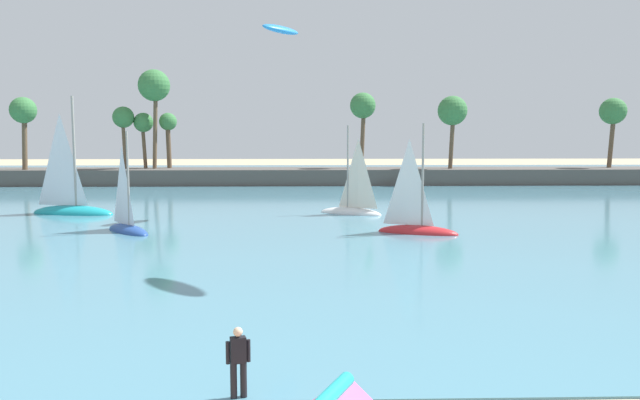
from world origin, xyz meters
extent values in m
cube|color=teal|center=(0.00, 55.20, 0.03)|extent=(220.00, 97.31, 0.06)
cube|color=#514C47|center=(0.00, 63.85, 0.90)|extent=(116.64, 6.00, 1.80)
cylinder|color=brown|center=(18.08, 63.02, 5.03)|extent=(0.61, 0.84, 6.48)
sphere|color=#38753D|center=(18.08, 63.02, 8.25)|extent=(3.27, 3.27, 3.27)
cylinder|color=brown|center=(-18.52, 64.05, 4.66)|extent=(0.48, 0.67, 5.75)
sphere|color=#38753D|center=(-18.52, 64.05, 7.53)|extent=(2.37, 2.37, 2.37)
cylinder|color=brown|center=(8.26, 64.73, 5.34)|extent=(0.75, 0.66, 7.10)
sphere|color=#38753D|center=(8.26, 64.73, 8.87)|extent=(2.92, 2.92, 2.92)
cylinder|color=brown|center=(36.86, 64.44, 5.03)|extent=(0.63, 0.85, 6.48)
sphere|color=#38753D|center=(36.86, 64.44, 8.26)|extent=(3.00, 3.00, 3.00)
cylinder|color=brown|center=(-13.81, 65.12, 4.43)|extent=(0.58, 0.73, 5.28)
sphere|color=#38753D|center=(-13.81, 65.12, 7.06)|extent=(1.99, 1.99, 1.99)
cylinder|color=brown|center=(-15.01, 64.02, 6.41)|extent=(0.81, 0.54, 9.24)
sphere|color=#38753D|center=(-15.01, 64.02, 11.03)|extent=(3.51, 3.51, 3.51)
cylinder|color=brown|center=(-16.48, 64.73, 4.38)|extent=(0.71, 0.69, 5.19)
sphere|color=#38753D|center=(-16.48, 64.73, 6.96)|extent=(2.18, 2.18, 2.18)
cylinder|color=brown|center=(-28.84, 62.59, 5.02)|extent=(0.65, 0.83, 6.47)
sphere|color=#38753D|center=(-28.84, 62.59, 8.24)|extent=(2.83, 2.83, 2.83)
cylinder|color=black|center=(0.13, 6.75, 0.43)|extent=(0.15, 0.15, 0.86)
cylinder|color=black|center=(-0.08, 6.69, 0.43)|extent=(0.15, 0.15, 0.86)
cube|color=black|center=(0.03, 6.72, 1.15)|extent=(0.38, 0.29, 0.58)
sphere|color=beige|center=(0.03, 6.72, 1.56)|extent=(0.21, 0.21, 0.21)
cylinder|color=black|center=(0.25, 6.78, 1.11)|extent=(0.09, 0.09, 0.50)
cylinder|color=black|center=(-0.19, 6.66, 1.11)|extent=(0.09, 0.09, 0.50)
ellipsoid|color=white|center=(4.88, 37.82, 0.06)|extent=(4.80, 3.39, 0.94)
cylinder|color=gray|center=(4.67, 37.92, 3.45)|extent=(0.14, 0.14, 5.85)
pyramid|color=silver|center=(5.38, 37.56, 3.01)|extent=(1.94, 1.09, 4.97)
ellipsoid|color=teal|center=(-15.05, 38.30, 0.06)|extent=(6.46, 3.17, 1.24)
cylinder|color=gray|center=(-14.75, 38.23, 4.56)|extent=(0.19, 0.19, 7.75)
pyramid|color=silver|center=(-15.78, 38.46, 3.97)|extent=(2.76, 0.79, 6.59)
ellipsoid|color=#234793|center=(-8.84, 30.04, 0.06)|extent=(3.83, 4.17, 0.87)
cylinder|color=gray|center=(-8.70, 29.87, 3.22)|extent=(0.13, 0.13, 5.46)
pyramid|color=silver|center=(-9.18, 30.44, 2.81)|extent=(1.37, 1.58, 4.64)
ellipsoid|color=red|center=(8.12, 29.09, 0.06)|extent=(4.89, 3.03, 0.94)
cylinder|color=gray|center=(8.34, 29.01, 3.46)|extent=(0.14, 0.14, 5.87)
pyramid|color=white|center=(7.59, 29.30, 3.02)|extent=(2.02, 0.91, 4.99)
ellipsoid|color=#237FD1|center=(-0.01, 36.50, 12.76)|extent=(3.17, 3.56, 0.86)
camera|label=1|loc=(1.47, -6.63, 5.92)|focal=35.14mm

